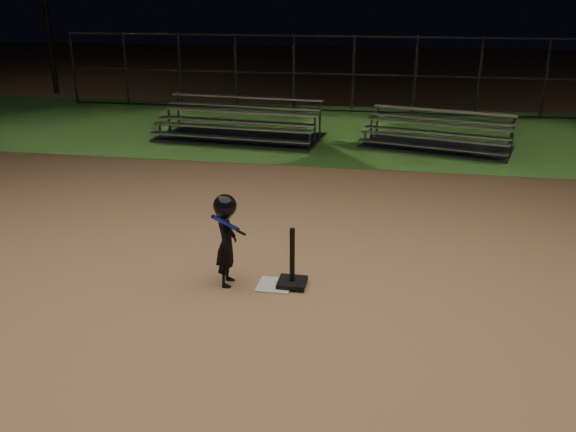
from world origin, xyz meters
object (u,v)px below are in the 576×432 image
object	(u,v)px
batting_tee	(292,274)
bleacher_right	(437,141)
child_batter	(226,238)
bleacher_left	(239,131)
home_plate	(275,285)

from	to	relation	value
batting_tee	bleacher_right	world-z (taller)	bleacher_right
bleacher_right	child_batter	bearing A→B (deg)	-95.93
bleacher_left	bleacher_right	xyz separation A→B (m)	(5.25, -0.11, -0.04)
home_plate	batting_tee	size ratio (longest dim) A/B	0.55
bleacher_left	bleacher_right	size ratio (longest dim) A/B	1.14
home_plate	bleacher_left	distance (m)	8.87
batting_tee	bleacher_right	distance (m)	8.60
batting_tee	bleacher_right	size ratio (longest dim) A/B	0.20
bleacher_left	child_batter	bearing A→B (deg)	-70.97
child_batter	home_plate	bearing A→B (deg)	-91.11
child_batter	bleacher_left	bearing A→B (deg)	8.53
batting_tee	bleacher_right	bearing A→B (deg)	74.47
child_batter	bleacher_left	size ratio (longest dim) A/B	0.28
batting_tee	child_batter	world-z (taller)	child_batter
home_plate	batting_tee	xyz separation A→B (m)	(0.23, 0.05, 0.16)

